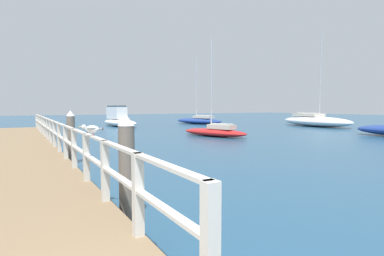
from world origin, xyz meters
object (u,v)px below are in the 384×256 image
(seagull_foreground, at_px, (92,129))
(boat_0, at_px, (215,131))
(boat_2, at_px, (119,119))
(dock_piling_far, at_px, (71,137))
(boat_4, at_px, (199,120))
(dock_piling_near, at_px, (127,168))
(boat_3, at_px, (315,121))

(seagull_foreground, relative_size, boat_0, 0.06)
(seagull_foreground, bearing_deg, boat_2, 19.94)
(dock_piling_far, height_order, boat_4, boat_4)
(dock_piling_near, bearing_deg, dock_piling_far, 90.00)
(dock_piling_near, height_order, boat_3, boat_3)
(dock_piling_far, xyz_separation_m, boat_3, (25.38, 9.30, -0.39))
(boat_0, bearing_deg, boat_2, 82.42)
(dock_piling_far, relative_size, seagull_foreground, 4.72)
(dock_piling_near, xyz_separation_m, boat_0, (10.20, 12.09, -0.61))
(boat_2, bearing_deg, boat_4, -11.25)
(boat_3, bearing_deg, boat_4, -47.42)
(boat_0, relative_size, boat_2, 1.00)
(seagull_foreground, distance_m, boat_0, 15.45)
(boat_2, distance_m, boat_4, 9.66)
(boat_3, bearing_deg, dock_piling_near, 35.17)
(dock_piling_near, height_order, boat_2, boat_2)
(dock_piling_near, height_order, dock_piling_far, same)
(dock_piling_far, xyz_separation_m, seagull_foreground, (-0.39, -5.37, 0.65))
(dock_piling_near, bearing_deg, boat_0, 49.85)
(dock_piling_near, relative_size, boat_2, 0.28)
(boat_2, distance_m, boat_3, 20.68)
(boat_3, distance_m, boat_4, 12.97)
(boat_2, height_order, boat_4, boat_4)
(seagull_foreground, bearing_deg, boat_3, -22.87)
(dock_piling_far, xyz_separation_m, boat_0, (10.20, 5.81, -0.61))
(dock_piling_far, bearing_deg, boat_3, 20.11)
(dock_piling_far, height_order, seagull_foreground, dock_piling_far)
(dock_piling_near, bearing_deg, boat_4, 56.13)
(boat_0, bearing_deg, boat_4, 44.45)
(boat_0, height_order, boat_2, boat_0)
(seagull_foreground, relative_size, boat_3, 0.04)
(dock_piling_far, height_order, boat_0, boat_0)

